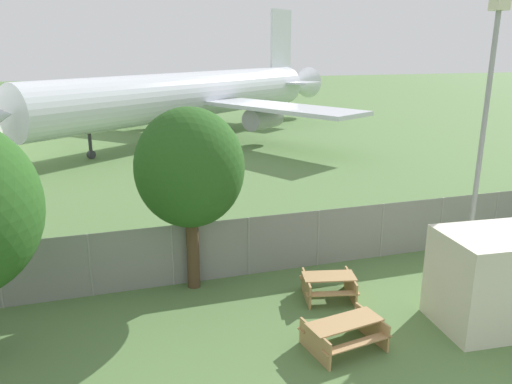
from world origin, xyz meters
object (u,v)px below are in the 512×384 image
picnic_bench_open_grass (344,331)px  tree_left_of_cabin (190,168)px  picnic_bench_near_cabin (329,284)px  portable_cabin (511,278)px  airplane (190,96)px

picnic_bench_open_grass → tree_left_of_cabin: tree_left_of_cabin is taller
picnic_bench_open_grass → picnic_bench_near_cabin: bearing=73.3°
portable_cabin → picnic_bench_near_cabin: size_ratio=2.26×
picnic_bench_near_cabin → tree_left_of_cabin: bearing=152.2°
picnic_bench_near_cabin → portable_cabin: bearing=-33.1°
tree_left_of_cabin → picnic_bench_near_cabin: bearing=-27.8°
portable_cabin → tree_left_of_cabin: tree_left_of_cabin is taller
portable_cabin → picnic_bench_open_grass: (-4.96, 0.20, -0.86)m
airplane → picnic_bench_near_cabin: bearing=52.1°
picnic_bench_open_grass → airplane: bearing=86.8°
picnic_bench_near_cabin → picnic_bench_open_grass: size_ratio=0.87×
airplane → picnic_bench_near_cabin: 29.29m
picnic_bench_near_cabin → tree_left_of_cabin: size_ratio=0.32×
picnic_bench_open_grass → tree_left_of_cabin: size_ratio=0.37×
portable_cabin → picnic_bench_near_cabin: 5.08m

